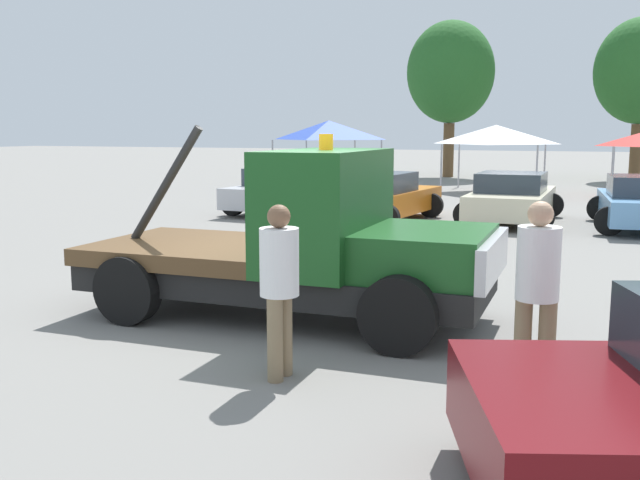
{
  "coord_description": "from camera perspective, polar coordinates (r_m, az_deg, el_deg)",
  "views": [
    {
      "loc": [
        3.85,
        -8.36,
        2.44
      ],
      "look_at": [
        0.5,
        0.0,
        1.05
      ],
      "focal_mm": 40.0,
      "sensor_mm": 36.0,
      "label": 1
    }
  ],
  "objects": [
    {
      "name": "parked_car_cream",
      "position": [
        19.69,
        15.09,
        3.26
      ],
      "size": [
        2.5,
        4.65,
        1.34
      ],
      "rotation": [
        0.0,
        0.0,
        1.56
      ],
      "color": "beige",
      "rests_on": "ground"
    },
    {
      "name": "tree_center",
      "position": [
        38.36,
        10.4,
        13.03
      ],
      "size": [
        4.49,
        4.49,
        8.02
      ],
      "color": "brown",
      "rests_on": "ground"
    },
    {
      "name": "tow_truck",
      "position": [
        9.2,
        -0.96,
        -0.63
      ],
      "size": [
        5.4,
        2.46,
        2.51
      ],
      "rotation": [
        0.0,
        0.0,
        0.02
      ],
      "color": "black",
      "rests_on": "ground"
    },
    {
      "name": "person_at_hood",
      "position": [
        6.97,
        -3.27,
        -3.16
      ],
      "size": [
        0.39,
        0.39,
        1.73
      ],
      "rotation": [
        0.0,
        0.0,
        6.26
      ],
      "color": "#847051",
      "rests_on": "ground"
    },
    {
      "name": "parked_car_silver",
      "position": [
        21.43,
        -2.83,
        3.97
      ],
      "size": [
        2.68,
        4.71,
        1.34
      ],
      "rotation": [
        0.0,
        0.0,
        1.49
      ],
      "color": "#B7B7BC",
      "rests_on": "ground"
    },
    {
      "name": "canopy_tent_white",
      "position": [
        29.25,
        13.89,
        8.19
      ],
      "size": [
        3.6,
        3.6,
        2.65
      ],
      "color": "#9E9EA3",
      "rests_on": "ground"
    },
    {
      "name": "parked_car_orange",
      "position": [
        19.05,
        4.66,
        3.36
      ],
      "size": [
        2.8,
        5.05,
        1.34
      ],
      "rotation": [
        0.0,
        0.0,
        1.47
      ],
      "color": "orange",
      "rests_on": "ground"
    },
    {
      "name": "canopy_tent_blue",
      "position": [
        30.53,
        0.71,
        8.79
      ],
      "size": [
        3.65,
        3.65,
        2.85
      ],
      "color": "#9E9EA3",
      "rests_on": "ground"
    },
    {
      "name": "person_near_truck",
      "position": [
        6.95,
        17.0,
        -3.25
      ],
      "size": [
        0.4,
        0.4,
        1.8
      ],
      "rotation": [
        0.0,
        0.0,
        1.69
      ],
      "color": "#847051",
      "rests_on": "ground"
    },
    {
      "name": "ground_plane",
      "position": [
        9.52,
        -2.81,
        -6.08
      ],
      "size": [
        160.0,
        160.0,
        0.0
      ],
      "primitive_type": "plane",
      "color": "gray"
    }
  ]
}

